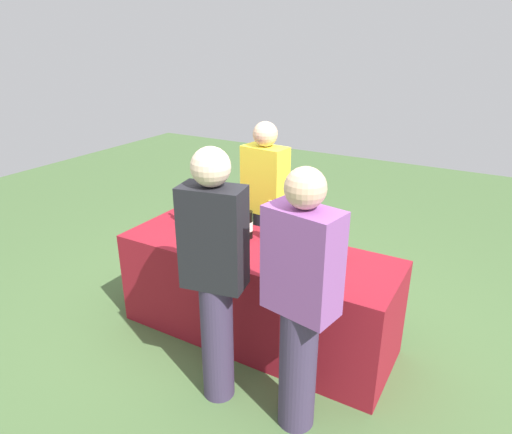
{
  "coord_description": "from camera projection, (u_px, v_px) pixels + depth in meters",
  "views": [
    {
      "loc": [
        1.55,
        -2.67,
        2.28
      ],
      "look_at": [
        0.0,
        0.0,
        1.03
      ],
      "focal_mm": 31.85,
      "sensor_mm": 36.0,
      "label": 1
    }
  ],
  "objects": [
    {
      "name": "wine_bottle_0",
      "position": [
        184.0,
        210.0,
        3.81
      ],
      "size": [
        0.07,
        0.07,
        0.34
      ],
      "color": "black",
      "rests_on": "tasting_table"
    },
    {
      "name": "tasting_table",
      "position": [
        256.0,
        292.0,
        3.57
      ],
      "size": [
        2.15,
        0.74,
        0.78
      ],
      "primitive_type": "cube",
      "color": "maroon",
      "rests_on": "ground_plane"
    },
    {
      "name": "guest_0",
      "position": [
        215.0,
        271.0,
        2.76
      ],
      "size": [
        0.41,
        0.28,
        1.71
      ],
      "rotation": [
        0.0,
        0.0,
        0.2
      ],
      "color": "#3F3351",
      "rests_on": "ground_plane"
    },
    {
      "name": "wine_bottle_2",
      "position": [
        248.0,
        224.0,
        3.55
      ],
      "size": [
        0.08,
        0.08,
        0.32
      ],
      "color": "black",
      "rests_on": "tasting_table"
    },
    {
      "name": "wine_glass_1",
      "position": [
        210.0,
        235.0,
        3.4
      ],
      "size": [
        0.06,
        0.06,
        0.13
      ],
      "color": "silver",
      "rests_on": "tasting_table"
    },
    {
      "name": "guest_1",
      "position": [
        301.0,
        298.0,
        2.55
      ],
      "size": [
        0.45,
        0.3,
        1.66
      ],
      "rotation": [
        0.0,
        0.0,
        -0.19
      ],
      "color": "#3F3351",
      "rests_on": "ground_plane"
    },
    {
      "name": "wine_bottle_1",
      "position": [
        224.0,
        218.0,
        3.67
      ],
      "size": [
        0.08,
        0.08,
        0.32
      ],
      "color": "black",
      "rests_on": "tasting_table"
    },
    {
      "name": "wine_bottle_4",
      "position": [
        285.0,
        234.0,
        3.37
      ],
      "size": [
        0.08,
        0.08,
        0.32
      ],
      "color": "black",
      "rests_on": "tasting_table"
    },
    {
      "name": "wine_bottle_3",
      "position": [
        270.0,
        226.0,
        3.5
      ],
      "size": [
        0.07,
        0.07,
        0.33
      ],
      "color": "black",
      "rests_on": "tasting_table"
    },
    {
      "name": "ground_plane",
      "position": [
        256.0,
        334.0,
        3.71
      ],
      "size": [
        12.0,
        12.0,
        0.0
      ],
      "primitive_type": "plane",
      "color": "#476638"
    },
    {
      "name": "wine_glass_0",
      "position": [
        187.0,
        226.0,
        3.56
      ],
      "size": [
        0.06,
        0.06,
        0.13
      ],
      "color": "silver",
      "rests_on": "tasting_table"
    },
    {
      "name": "wine_bottle_5",
      "position": [
        309.0,
        239.0,
        3.32
      ],
      "size": [
        0.07,
        0.07,
        0.3
      ],
      "color": "black",
      "rests_on": "tasting_table"
    },
    {
      "name": "server_pouring",
      "position": [
        265.0,
        203.0,
        4.08
      ],
      "size": [
        0.41,
        0.26,
        1.6
      ],
      "rotation": [
        0.0,
        0.0,
        3.03
      ],
      "color": "black",
      "rests_on": "ground_plane"
    },
    {
      "name": "wine_glass_2",
      "position": [
        299.0,
        254.0,
        3.1
      ],
      "size": [
        0.06,
        0.06,
        0.14
      ],
      "color": "silver",
      "rests_on": "tasting_table"
    },
    {
      "name": "wine_bottle_6",
      "position": [
        340.0,
        245.0,
        3.21
      ],
      "size": [
        0.07,
        0.07,
        0.32
      ],
      "color": "black",
      "rests_on": "tasting_table"
    }
  ]
}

